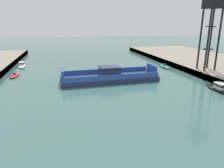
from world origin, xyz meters
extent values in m
cube|color=navy|center=(1.62, 37.17, 0.55)|extent=(22.54, 7.67, 1.10)
cube|color=#284CA3|center=(1.49, 40.51, 1.65)|extent=(21.39, 0.94, 1.10)
cube|color=#284CA3|center=(1.75, 33.82, 1.65)|extent=(21.39, 0.94, 1.10)
cube|color=navy|center=(1.62, 37.17, 2.26)|extent=(4.60, 3.92, 2.31)
cube|color=black|center=(1.62, 37.17, 3.06)|extent=(4.64, 3.96, 0.60)
cube|color=#284CA3|center=(12.26, 37.58, 2.20)|extent=(0.68, 4.79, 2.20)
cube|color=#284CA3|center=(-9.02, 36.76, 2.20)|extent=(0.68, 4.79, 2.20)
ellipsoid|color=red|center=(-20.85, 46.83, 0.25)|extent=(2.32, 5.86, 0.49)
cube|color=#4C4C51|center=(-20.85, 46.83, 0.74)|extent=(0.66, 0.46, 0.50)
ellipsoid|color=white|center=(-21.30, 59.64, 0.22)|extent=(2.96, 7.31, 0.44)
cube|color=silver|center=(-21.37, 60.17, 0.87)|extent=(1.74, 2.66, 0.88)
cube|color=black|center=(-21.37, 60.17, 0.98)|extent=(1.79, 2.73, 0.26)
ellipsoid|color=black|center=(21.28, 25.15, 0.25)|extent=(2.58, 6.80, 0.51)
cube|color=silver|center=(21.26, 24.65, 1.09)|extent=(1.69, 2.42, 1.17)
cube|color=black|center=(21.26, 24.65, 1.24)|extent=(1.74, 2.49, 0.35)
ellipsoid|color=#237075|center=(21.44, 48.48, 0.25)|extent=(2.96, 6.88, 0.49)
cube|color=#4C4C51|center=(21.44, 48.48, 0.74)|extent=(0.83, 0.48, 0.50)
cylinder|color=black|center=(25.52, 38.55, 8.88)|extent=(0.44, 0.44, 14.81)
cylinder|color=black|center=(28.50, 38.55, 8.88)|extent=(0.44, 0.44, 14.81)
cylinder|color=black|center=(25.52, 35.57, 8.88)|extent=(0.44, 0.44, 14.81)
cylinder|color=black|center=(28.50, 35.57, 8.88)|extent=(0.44, 0.44, 14.81)
cube|color=black|center=(27.01, 37.06, 6.66)|extent=(2.98, 0.20, 0.20)
cube|color=black|center=(27.01, 37.06, 6.66)|extent=(0.20, 2.98, 0.20)
cube|color=black|center=(27.01, 37.06, 12.14)|extent=(2.98, 0.20, 0.20)
cube|color=black|center=(27.01, 37.06, 12.14)|extent=(0.20, 2.98, 0.20)
cube|color=black|center=(27.01, 37.06, 17.90)|extent=(3.87, 3.87, 3.21)
camera|label=1|loc=(-8.63, -8.49, 13.04)|focal=33.33mm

